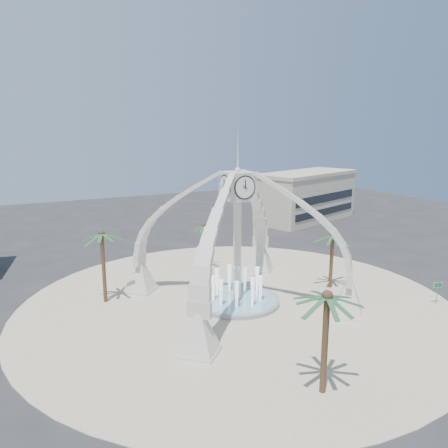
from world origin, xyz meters
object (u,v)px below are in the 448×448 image
fountain (237,300)px  palm_north (203,226)px  palm_east (333,236)px  palm_south (327,297)px  street_sign (438,288)px  clock_tower (237,236)px  palm_west (102,234)px

fountain → palm_north: (1.59, 10.71, 4.83)m
fountain → palm_north: size_ratio=1.37×
fountain → palm_east: palm_east is taller
fountain → palm_east: bearing=-4.9°
fountain → palm_south: 16.19m
palm_east → palm_north: (-8.92, 11.62, -0.36)m
fountain → street_sign: 18.58m
clock_tower → palm_south: bearing=-98.8°
palm_south → street_sign: palm_south is taller
palm_west → palm_south: size_ratio=1.03×
palm_south → clock_tower: bearing=81.2°
clock_tower → palm_north: 10.92m
palm_north → fountain: bearing=-98.4°
clock_tower → palm_south: 15.04m
fountain → palm_west: palm_west is taller
palm_north → palm_south: size_ratio=0.81×
clock_tower → palm_south: size_ratio=2.51×
palm_north → street_sign: bearing=-53.3°
clock_tower → street_sign: (16.23, -8.93, -4.86)m
fountain → palm_east: 11.75m
clock_tower → palm_east: bearing=-4.9°
clock_tower → fountain: (0.00, 0.00, -6.20)m
clock_tower → palm_east: 10.59m
clock_tower → palm_west: 12.37m
palm_west → street_sign: palm_west is taller
fountain → palm_west: bearing=151.2°
palm_east → palm_west: (-21.35, 6.86, 1.08)m
fountain → palm_west: 13.87m
palm_west → palm_north: palm_west is taller
palm_east → palm_south: size_ratio=0.88×
palm_west → street_sign: size_ratio=3.24×
street_sign → palm_south: bearing=-141.9°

